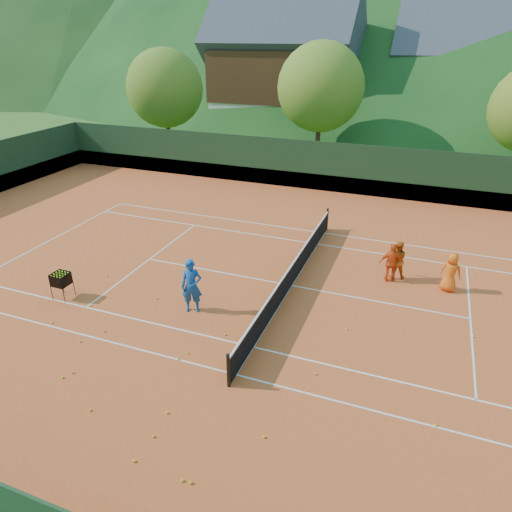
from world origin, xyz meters
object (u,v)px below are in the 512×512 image
(coach, at_px, (192,286))
(student_a, at_px, (397,260))
(student_b, at_px, (392,263))
(chalet_mid, at_px, (463,78))
(student_c, at_px, (451,272))
(chalet_left, at_px, (284,69))
(tennis_net, at_px, (292,274))
(ball_hopper, at_px, (61,280))

(coach, relative_size, student_a, 1.26)
(student_b, height_order, chalet_mid, chalet_mid)
(student_b, bearing_deg, coach, 22.34)
(student_c, distance_m, chalet_left, 32.64)
(tennis_net, bearing_deg, student_b, 26.31)
(student_b, distance_m, chalet_left, 31.70)
(tennis_net, xyz_separation_m, chalet_mid, (6.00, 34.00, 4.47))
(tennis_net, bearing_deg, ball_hopper, -153.24)
(chalet_left, bearing_deg, coach, -77.56)
(student_c, relative_size, ball_hopper, 1.56)
(ball_hopper, distance_m, chalet_left, 34.27)
(student_a, bearing_deg, coach, 26.66)
(student_b, relative_size, student_c, 1.03)
(student_b, bearing_deg, tennis_net, 12.00)
(coach, xyz_separation_m, student_b, (6.24, 4.64, -0.18))
(student_b, height_order, tennis_net, student_b)
(coach, distance_m, ball_hopper, 4.96)
(student_c, height_order, tennis_net, student_c)
(coach, bearing_deg, tennis_net, 25.65)
(coach, xyz_separation_m, chalet_mid, (8.74, 36.91, 3.99))
(student_b, relative_size, ball_hopper, 1.60)
(tennis_net, xyz_separation_m, ball_hopper, (-7.61, -3.84, 0.25))
(coach, height_order, student_c, coach)
(student_a, bearing_deg, chalet_left, -75.37)
(coach, distance_m, chalet_mid, 38.14)
(student_a, distance_m, tennis_net, 4.23)
(coach, height_order, chalet_left, chalet_left)
(student_b, relative_size, chalet_left, 0.12)
(student_c, relative_size, chalet_left, 0.11)
(student_a, bearing_deg, chalet_mid, -105.66)
(coach, bearing_deg, student_a, 17.02)
(chalet_left, bearing_deg, student_c, -61.02)
(student_b, bearing_deg, student_a, -127.05)
(student_b, bearing_deg, chalet_left, -78.79)
(student_c, distance_m, tennis_net, 5.91)
(coach, bearing_deg, ball_hopper, 169.67)
(student_a, relative_size, student_b, 0.98)
(student_a, bearing_deg, ball_hopper, 16.36)
(tennis_net, bearing_deg, student_a, 29.94)
(tennis_net, height_order, ball_hopper, tennis_net)
(tennis_net, bearing_deg, chalet_left, 108.43)
(student_c, xyz_separation_m, ball_hopper, (-13.24, -5.60, -0.03))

